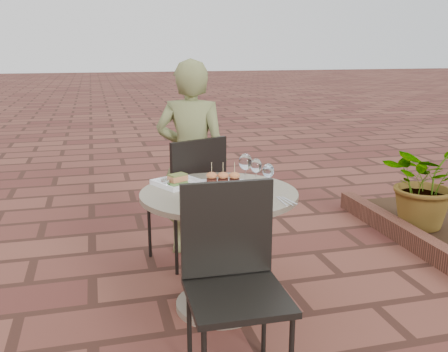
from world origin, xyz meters
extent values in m
plane|color=brown|center=(0.00, 0.00, 0.00)|extent=(60.00, 60.00, 0.00)
cylinder|color=gray|center=(-0.09, 0.21, 0.02)|extent=(0.52, 0.52, 0.04)
cylinder|color=gray|center=(-0.09, 0.21, 0.35)|extent=(0.08, 0.08, 0.70)
cylinder|color=tan|center=(-0.09, 0.21, 0.71)|extent=(0.90, 0.90, 0.03)
cube|color=black|center=(-0.16, 0.97, 0.45)|extent=(0.57, 0.57, 0.03)
cube|color=black|center=(-0.08, 0.79, 0.70)|extent=(0.42, 0.19, 0.46)
cylinder|color=black|center=(-0.06, 1.22, 0.22)|extent=(0.02, 0.02, 0.44)
cylinder|color=black|center=(-0.41, 1.08, 0.22)|extent=(0.02, 0.02, 0.44)
cylinder|color=black|center=(0.09, 0.87, 0.22)|extent=(0.02, 0.02, 0.44)
cylinder|color=black|center=(-0.26, 0.73, 0.22)|extent=(0.02, 0.02, 0.44)
cube|color=black|center=(-0.18, -0.50, 0.45)|extent=(0.45, 0.45, 0.03)
cube|color=black|center=(-0.18, -0.30, 0.70)|extent=(0.44, 0.04, 0.46)
cylinder|color=black|center=(-0.37, -0.30, 0.22)|extent=(0.02, 0.02, 0.44)
cylinder|color=black|center=(0.01, -0.31, 0.22)|extent=(0.02, 0.02, 0.44)
imported|color=olive|center=(-0.08, 1.09, 0.73)|extent=(0.62, 0.53, 1.45)
cube|color=white|center=(-0.29, 0.42, 0.74)|extent=(0.32, 0.32, 0.01)
cube|color=#C47345|center=(-0.29, 0.42, 0.77)|extent=(0.13, 0.11, 0.03)
cube|color=#585F2B|center=(-0.29, 0.42, 0.79)|extent=(0.12, 0.10, 0.01)
cube|color=white|center=(-0.06, 0.24, 0.74)|extent=(0.31, 0.31, 0.01)
cube|color=white|center=(-0.12, 0.04, 0.74)|extent=(0.28, 0.28, 0.01)
ellipsoid|color=#C6516A|center=(-0.16, -0.01, 0.75)|extent=(0.04, 0.03, 0.02)
cylinder|color=white|center=(0.19, 0.17, 0.73)|extent=(0.06, 0.06, 0.00)
cylinder|color=white|center=(0.19, 0.17, 0.77)|extent=(0.01, 0.01, 0.07)
ellipsoid|color=white|center=(0.19, 0.17, 0.85)|extent=(0.07, 0.07, 0.08)
cylinder|color=white|center=(0.19, 0.17, 0.84)|extent=(0.05, 0.05, 0.04)
cylinder|color=white|center=(0.10, 0.33, 0.73)|extent=(0.07, 0.07, 0.00)
cylinder|color=white|center=(0.10, 0.33, 0.78)|extent=(0.01, 0.01, 0.08)
ellipsoid|color=white|center=(0.10, 0.33, 0.87)|extent=(0.08, 0.08, 0.10)
cylinder|color=white|center=(0.16, 0.30, 0.73)|extent=(0.06, 0.06, 0.00)
cylinder|color=white|center=(0.16, 0.30, 0.77)|extent=(0.01, 0.01, 0.07)
ellipsoid|color=white|center=(0.16, 0.30, 0.85)|extent=(0.07, 0.07, 0.09)
cylinder|color=silver|center=(-0.37, 0.39, 0.75)|extent=(0.07, 0.07, 0.04)
imported|color=#33662D|center=(1.87, 1.01, 0.46)|extent=(0.91, 0.86, 0.80)
camera|label=1|loc=(-0.75, -2.43, 1.53)|focal=40.00mm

